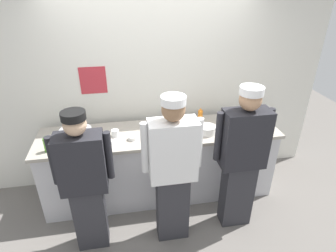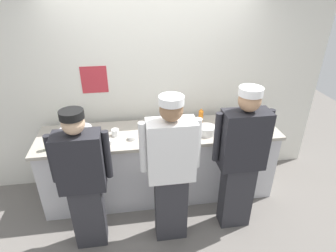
% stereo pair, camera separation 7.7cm
% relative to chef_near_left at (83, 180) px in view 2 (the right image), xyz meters
% --- Properties ---
extents(ground_plane, '(9.00, 9.00, 0.00)m').
position_rel_chef_near_left_xyz_m(ground_plane, '(0.84, 0.31, -0.85)').
color(ground_plane, slate).
extents(wall_back, '(4.58, 0.11, 2.91)m').
position_rel_chef_near_left_xyz_m(wall_back, '(0.84, 1.18, 0.61)').
color(wall_back, silver).
rests_on(wall_back, ground).
extents(prep_counter, '(2.92, 0.72, 0.93)m').
position_rel_chef_near_left_xyz_m(prep_counter, '(0.84, 0.69, -0.38)').
color(prep_counter, silver).
rests_on(prep_counter, ground).
extents(chef_near_left, '(0.58, 0.24, 1.59)m').
position_rel_chef_near_left_xyz_m(chef_near_left, '(0.00, 0.00, 0.00)').
color(chef_near_left, '#2D2D33').
rests_on(chef_near_left, ground).
extents(chef_center, '(0.61, 0.24, 1.69)m').
position_rel_chef_near_left_xyz_m(chef_center, '(0.87, -0.03, 0.05)').
color(chef_center, '#2D2D33').
rests_on(chef_center, ground).
extents(chef_far_right, '(0.61, 0.24, 1.70)m').
position_rel_chef_near_left_xyz_m(chef_far_right, '(1.63, 0.04, 0.06)').
color(chef_far_right, '#2D2D33').
rests_on(chef_far_right, ground).
extents(plate_stack_front, '(0.21, 0.21, 0.10)m').
position_rel_chef_near_left_xyz_m(plate_stack_front, '(1.40, 0.56, 0.13)').
color(plate_stack_front, white).
rests_on(plate_stack_front, prep_counter).
extents(mixing_bowl_steel, '(0.37, 0.37, 0.13)m').
position_rel_chef_near_left_xyz_m(mixing_bowl_steel, '(-0.13, 0.68, 0.15)').
color(mixing_bowl_steel, '#B7BABF').
rests_on(mixing_bowl_steel, prep_counter).
extents(sheet_tray, '(0.50, 0.37, 0.02)m').
position_rel_chef_near_left_xyz_m(sheet_tray, '(1.02, 0.67, 0.10)').
color(sheet_tray, '#B7BABF').
rests_on(sheet_tray, prep_counter).
extents(squeeze_bottle_primary, '(0.06, 0.06, 0.20)m').
position_rel_chef_near_left_xyz_m(squeeze_bottle_primary, '(-0.41, 0.48, 0.18)').
color(squeeze_bottle_primary, '#56A333').
rests_on(squeeze_bottle_primary, prep_counter).
extents(squeeze_bottle_secondary, '(0.06, 0.06, 0.21)m').
position_rel_chef_near_left_xyz_m(squeeze_bottle_secondary, '(1.39, 0.84, 0.19)').
color(squeeze_bottle_secondary, orange).
rests_on(squeeze_bottle_secondary, prep_counter).
extents(ramekin_orange_sauce, '(0.09, 0.09, 0.05)m').
position_rel_chef_near_left_xyz_m(ramekin_orange_sauce, '(0.24, 0.51, 0.11)').
color(ramekin_orange_sauce, white).
rests_on(ramekin_orange_sauce, prep_counter).
extents(ramekin_red_sauce, '(0.08, 0.08, 0.04)m').
position_rel_chef_near_left_xyz_m(ramekin_red_sauce, '(1.93, 0.69, 0.11)').
color(ramekin_red_sauce, white).
rests_on(ramekin_red_sauce, prep_counter).
extents(ramekin_green_sauce, '(0.10, 0.10, 0.04)m').
position_rel_chef_near_left_xyz_m(ramekin_green_sauce, '(0.51, 0.56, 0.11)').
color(ramekin_green_sauce, white).
rests_on(ramekin_green_sauce, prep_counter).
extents(ramekin_yellow_sauce, '(0.09, 0.09, 0.04)m').
position_rel_chef_near_left_xyz_m(ramekin_yellow_sauce, '(1.79, 0.78, 0.11)').
color(ramekin_yellow_sauce, white).
rests_on(ramekin_yellow_sauce, prep_counter).
extents(deli_cup, '(0.09, 0.09, 0.08)m').
position_rel_chef_near_left_xyz_m(deli_cup, '(0.31, 0.68, 0.13)').
color(deli_cup, white).
rests_on(deli_cup, prep_counter).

